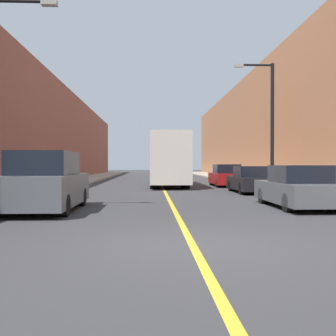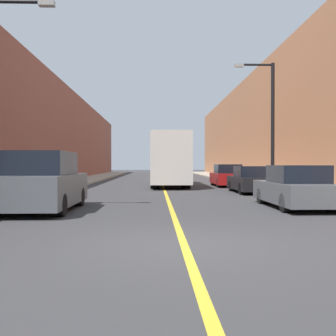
% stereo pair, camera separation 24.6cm
% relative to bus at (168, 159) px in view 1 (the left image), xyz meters
% --- Properties ---
extents(ground_plane, '(200.00, 200.00, 0.00)m').
position_rel_bus_xyz_m(ground_plane, '(-0.41, -20.45, -1.90)').
color(ground_plane, '#38383A').
extents(sidewalk_left, '(3.15, 72.00, 0.14)m').
position_rel_bus_xyz_m(sidewalk_left, '(-7.59, 9.55, -1.83)').
color(sidewalk_left, '#A89E8C').
rests_on(sidewalk_left, ground).
extents(sidewalk_right, '(3.15, 72.00, 0.14)m').
position_rel_bus_xyz_m(sidewalk_right, '(6.77, 9.55, -1.83)').
color(sidewalk_right, '#A89E8C').
rests_on(sidewalk_right, ground).
extents(building_row_left, '(4.00, 72.00, 8.93)m').
position_rel_bus_xyz_m(building_row_left, '(-11.16, 9.55, 2.56)').
color(building_row_left, brown).
rests_on(building_row_left, ground).
extents(building_row_right, '(4.00, 72.00, 10.43)m').
position_rel_bus_xyz_m(building_row_right, '(10.34, 9.55, 3.31)').
color(building_row_right, '#B2724C').
rests_on(building_row_right, ground).
extents(road_center_line, '(0.16, 72.00, 0.01)m').
position_rel_bus_xyz_m(road_center_line, '(-0.41, 9.55, -1.90)').
color(road_center_line, gold).
rests_on(road_center_line, ground).
extents(bus, '(2.52, 10.09, 3.57)m').
position_rel_bus_xyz_m(bus, '(0.00, 0.00, 0.00)').
color(bus, silver).
rests_on(bus, ground).
extents(parked_suv_left, '(2.04, 4.73, 1.96)m').
position_rel_bus_xyz_m(parked_suv_left, '(-4.66, -14.86, -1.00)').
color(parked_suv_left, '#51565B').
rests_on(parked_suv_left, ground).
extents(car_right_near, '(1.89, 4.55, 1.51)m').
position_rel_bus_xyz_m(car_right_near, '(4.04, -14.17, -1.22)').
color(car_right_near, '#51565B').
rests_on(car_right_near, ground).
extents(car_right_mid, '(1.78, 4.37, 1.45)m').
position_rel_bus_xyz_m(car_right_mid, '(4.21, -6.87, -1.25)').
color(car_right_mid, black).
rests_on(car_right_mid, ground).
extents(car_right_far, '(1.85, 4.41, 1.54)m').
position_rel_bus_xyz_m(car_right_far, '(4.05, -0.78, -1.21)').
color(car_right_far, maroon).
rests_on(car_right_far, ground).
extents(street_lamp_right, '(2.23, 0.24, 6.96)m').
position_rel_bus_xyz_m(street_lamp_right, '(5.31, -6.58, 2.20)').
color(street_lamp_right, black).
rests_on(street_lamp_right, sidewalk_right).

